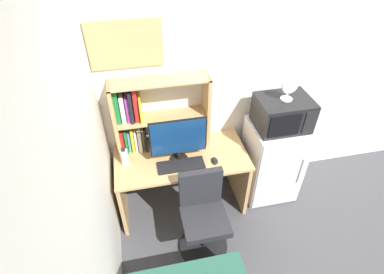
{
  "coord_description": "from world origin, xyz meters",
  "views": [
    {
      "loc": [
        -1.25,
        -2.44,
        2.74
      ],
      "look_at": [
        -0.81,
        -0.34,
        0.98
      ],
      "focal_mm": 28.32,
      "sensor_mm": 36.0,
      "label": 1
    }
  ],
  "objects_px": {
    "monitor": "(178,139)",
    "desk_chair": "(203,219)",
    "microwave": "(283,113)",
    "keyboard": "(181,165)",
    "hutch_bookshelf": "(146,116)",
    "water_bottle": "(125,157)",
    "wall_corkboard": "(126,44)",
    "mini_fridge": "(272,160)",
    "computer_mouse": "(215,161)",
    "desk_fan": "(289,88)"
  },
  "relations": [
    {
      "from": "mini_fridge",
      "to": "microwave",
      "type": "relative_size",
      "value": 1.87
    },
    {
      "from": "monitor",
      "to": "computer_mouse",
      "type": "xyz_separation_m",
      "value": [
        0.33,
        -0.1,
        -0.24
      ]
    },
    {
      "from": "wall_corkboard",
      "to": "microwave",
      "type": "bearing_deg",
      "value": -12.0
    },
    {
      "from": "wall_corkboard",
      "to": "mini_fridge",
      "type": "bearing_deg",
      "value": -12.12
    },
    {
      "from": "monitor",
      "to": "desk_chair",
      "type": "bearing_deg",
      "value": -74.44
    },
    {
      "from": "desk_fan",
      "to": "desk_chair",
      "type": "relative_size",
      "value": 0.25
    },
    {
      "from": "desk_fan",
      "to": "wall_corkboard",
      "type": "bearing_deg",
      "value": 167.82
    },
    {
      "from": "desk_fan",
      "to": "water_bottle",
      "type": "bearing_deg",
      "value": 179.81
    },
    {
      "from": "computer_mouse",
      "to": "wall_corkboard",
      "type": "height_order",
      "value": "wall_corkboard"
    },
    {
      "from": "monitor",
      "to": "desk_chair",
      "type": "relative_size",
      "value": 0.59
    },
    {
      "from": "monitor",
      "to": "desk_fan",
      "type": "relative_size",
      "value": 2.33
    },
    {
      "from": "microwave",
      "to": "desk_chair",
      "type": "relative_size",
      "value": 0.57
    },
    {
      "from": "mini_fridge",
      "to": "microwave",
      "type": "distance_m",
      "value": 0.62
    },
    {
      "from": "keyboard",
      "to": "desk_fan",
      "type": "height_order",
      "value": "desk_fan"
    },
    {
      "from": "water_bottle",
      "to": "microwave",
      "type": "distance_m",
      "value": 1.55
    },
    {
      "from": "hutch_bookshelf",
      "to": "keyboard",
      "type": "height_order",
      "value": "hutch_bookshelf"
    },
    {
      "from": "mini_fridge",
      "to": "hutch_bookshelf",
      "type": "bearing_deg",
      "value": 171.02
    },
    {
      "from": "monitor",
      "to": "mini_fridge",
      "type": "height_order",
      "value": "monitor"
    },
    {
      "from": "water_bottle",
      "to": "monitor",
      "type": "bearing_deg",
      "value": -6.08
    },
    {
      "from": "desk_chair",
      "to": "wall_corkboard",
      "type": "xyz_separation_m",
      "value": [
        -0.48,
        0.82,
        1.37
      ]
    },
    {
      "from": "mini_fridge",
      "to": "desk_chair",
      "type": "distance_m",
      "value": 1.03
    },
    {
      "from": "keyboard",
      "to": "desk_fan",
      "type": "xyz_separation_m",
      "value": [
        1.02,
        0.14,
        0.62
      ]
    },
    {
      "from": "mini_fridge",
      "to": "desk_fan",
      "type": "xyz_separation_m",
      "value": [
        0.0,
        -0.0,
        0.89
      ]
    },
    {
      "from": "microwave",
      "to": "desk_fan",
      "type": "xyz_separation_m",
      "value": [
        0.0,
        -0.01,
        0.27
      ]
    },
    {
      "from": "microwave",
      "to": "wall_corkboard",
      "type": "relative_size",
      "value": 0.83
    },
    {
      "from": "water_bottle",
      "to": "mini_fridge",
      "type": "relative_size",
      "value": 0.2
    },
    {
      "from": "hutch_bookshelf",
      "to": "desk_fan",
      "type": "xyz_separation_m",
      "value": [
        1.28,
        -0.2,
        0.26
      ]
    },
    {
      "from": "water_bottle",
      "to": "desk_fan",
      "type": "distance_m",
      "value": 1.62
    },
    {
      "from": "water_bottle",
      "to": "wall_corkboard",
      "type": "xyz_separation_m",
      "value": [
        0.15,
        0.29,
        0.95
      ]
    },
    {
      "from": "hutch_bookshelf",
      "to": "computer_mouse",
      "type": "relative_size",
      "value": 9.1
    },
    {
      "from": "keyboard",
      "to": "computer_mouse",
      "type": "height_order",
      "value": "computer_mouse"
    },
    {
      "from": "keyboard",
      "to": "mini_fridge",
      "type": "bearing_deg",
      "value": 7.78
    },
    {
      "from": "mini_fridge",
      "to": "wall_corkboard",
      "type": "height_order",
      "value": "wall_corkboard"
    },
    {
      "from": "mini_fridge",
      "to": "microwave",
      "type": "bearing_deg",
      "value": 89.9
    },
    {
      "from": "hutch_bookshelf",
      "to": "monitor",
      "type": "relative_size",
      "value": 1.71
    },
    {
      "from": "water_bottle",
      "to": "microwave",
      "type": "bearing_deg",
      "value": 0.01
    },
    {
      "from": "hutch_bookshelf",
      "to": "water_bottle",
      "type": "height_order",
      "value": "hutch_bookshelf"
    },
    {
      "from": "monitor",
      "to": "desk_chair",
      "type": "height_order",
      "value": "monitor"
    },
    {
      "from": "monitor",
      "to": "computer_mouse",
      "type": "height_order",
      "value": "monitor"
    },
    {
      "from": "hutch_bookshelf",
      "to": "microwave",
      "type": "relative_size",
      "value": 1.78
    },
    {
      "from": "water_bottle",
      "to": "wall_corkboard",
      "type": "height_order",
      "value": "wall_corkboard"
    },
    {
      "from": "mini_fridge",
      "to": "wall_corkboard",
      "type": "relative_size",
      "value": 1.54
    },
    {
      "from": "mini_fridge",
      "to": "desk_chair",
      "type": "xyz_separation_m",
      "value": [
        -0.89,
        -0.52,
        -0.08
      ]
    },
    {
      "from": "keyboard",
      "to": "monitor",
      "type": "bearing_deg",
      "value": 92.59
    },
    {
      "from": "monitor",
      "to": "mini_fridge",
      "type": "relative_size",
      "value": 0.56
    },
    {
      "from": "microwave",
      "to": "keyboard",
      "type": "bearing_deg",
      "value": -172.05
    },
    {
      "from": "monitor",
      "to": "mini_fridge",
      "type": "xyz_separation_m",
      "value": [
        1.02,
        0.05,
        -0.52
      ]
    },
    {
      "from": "monitor",
      "to": "computer_mouse",
      "type": "distance_m",
      "value": 0.42
    },
    {
      "from": "hutch_bookshelf",
      "to": "monitor",
      "type": "bearing_deg",
      "value": -44.26
    },
    {
      "from": "microwave",
      "to": "mini_fridge",
      "type": "bearing_deg",
      "value": -90.1
    }
  ]
}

